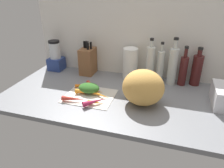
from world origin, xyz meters
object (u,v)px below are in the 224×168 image
Objects in this scene: cutting_board at (90,96)px; carrot_6 at (92,91)px; carrot_4 at (95,102)px; knife_block at (88,61)px; carrot_7 at (83,85)px; blender_appliance at (56,57)px; carrot_1 at (100,95)px; paper_towel_roll at (130,64)px; bottle_2 at (173,65)px; bottle_0 at (150,64)px; bottle_1 at (160,66)px; bottle_4 at (197,70)px; carrot_5 at (88,92)px; carrot_0 at (95,102)px; bottle_3 at (183,70)px; winter_squash at (143,87)px; carrot_3 at (92,86)px; carrot_2 at (73,99)px.

carrot_6 is at bearing 96.72° from cutting_board.
carrot_4 is at bearing -61.40° from carrot_6.
carrot_7 is at bearing -75.65° from knife_block.
carrot_1 is at bearing -34.13° from blender_appliance.
paper_towel_roll is 0.70× the size of bottle_2.
bottle_0 is 1.08× the size of bottle_1.
carrot_7 is 0.35× the size of bottle_0.
blender_appliance is 97.96cm from bottle_2.
carrot_4 is 79.59cm from bottle_4.
carrot_5 is at bearing -150.97° from bottle_4.
bottle_3 is at bearing 42.21° from carrot_0.
carrot_0 reaches higher than carrot_6.
blender_appliance is at bearing 156.58° from winter_squash.
bottle_2 is at bearing -0.28° from blender_appliance.
bottle_3 is at bearing 22.89° from carrot_3.
bottle_4 reaches higher than carrot_1.
knife_block is at bearing 116.96° from carrot_4.
carrot_5 is at bearing -136.53° from bottle_0.
cutting_board is at bearing 54.44° from carrot_2.
cutting_board is 11.36cm from carrot_3.
carrot_2 is 81.94cm from bottle_3.
knife_block is 51.26cm from bottle_0.
carrot_6 is 0.54× the size of bottle_1.
bottle_0 reaches higher than blender_appliance.
knife_block is (-13.75, 25.90, 8.98)cm from carrot_3.
bottle_0 is at bearing -177.00° from bottle_3.
carrot_4 is 1.32× the size of carrot_7.
carrot_1 is at bearing -133.79° from bottle_1.
carrot_0 is 79.27cm from bottle_4.
blender_appliance is 0.73× the size of bottle_2.
carrot_5 is (-8.86, 0.55, 0.42)cm from carrot_1.
carrot_5 is at bearing 130.40° from carrot_4.
bottle_0 is 34.25cm from bottle_4.
cutting_board is at bearing -147.98° from bottle_3.
carrot_7 is 0.40× the size of bottle_3.
carrot_0 is at bearing -40.55° from blender_appliance.
carrot_0 is at bearing -49.12° from carrot_7.
carrot_3 is at bearing -30.55° from blender_appliance.
carrot_7 reaches higher than cutting_board.
bottle_4 is at bearing 1.67° from blender_appliance.
blender_appliance reaches higher than paper_towel_roll.
carrot_2 is 0.56× the size of knife_block.
bottle_1 reaches higher than winter_squash.
carrot_2 is 12.38cm from carrot_5.
bottle_4 is at bearing 32.76° from carrot_1.
bottle_1 is at bearing -173.99° from bottle_4.
carrot_3 is at bearing 3.35° from carrot_7.
carrot_7 is (-7.02, -0.41, -0.10)cm from carrot_3.
carrot_7 is (-16.70, 9.99, 0.01)cm from carrot_1.
bottle_4 is (49.32, 2.71, -0.32)cm from paper_towel_roll.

